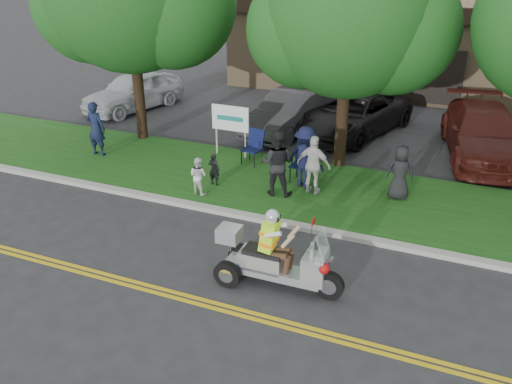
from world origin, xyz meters
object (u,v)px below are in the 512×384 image
at_px(parked_car_right, 483,133).
at_px(lawn_chair_b, 304,159).
at_px(lawn_chair_a, 254,144).
at_px(spectator_adult_mid, 277,163).
at_px(parked_car_left, 290,113).
at_px(parked_car_mid, 354,114).
at_px(parked_car_far_left, 134,91).
at_px(spectator_adult_left, 96,129).
at_px(spectator_adult_right, 314,165).
at_px(trike_scooter, 274,260).

bearing_deg(parked_car_right, lawn_chair_b, -148.30).
distance_m(lawn_chair_a, spectator_adult_mid, 2.38).
relative_size(parked_car_left, parked_car_mid, 0.87).
height_order(lawn_chair_a, lawn_chair_b, lawn_chair_b).
bearing_deg(parked_car_far_left, spectator_adult_left, -52.37).
bearing_deg(spectator_adult_mid, spectator_adult_left, -14.14).
bearing_deg(spectator_adult_mid, parked_car_far_left, -42.83).
relative_size(lawn_chair_a, parked_car_right, 0.19).
height_order(spectator_adult_right, parked_car_right, spectator_adult_right).
height_order(spectator_adult_left, spectator_adult_right, spectator_adult_left).
height_order(lawn_chair_b, parked_car_far_left, parked_car_far_left).
bearing_deg(parked_car_right, parked_car_left, 170.64).
relative_size(lawn_chair_b, parked_car_left, 0.26).
distance_m(spectator_adult_left, spectator_adult_mid, 6.35).
bearing_deg(lawn_chair_b, parked_car_far_left, 158.04).
relative_size(trike_scooter, spectator_adult_right, 1.63).
height_order(trike_scooter, lawn_chair_a, trike_scooter).
relative_size(lawn_chair_a, spectator_adult_mid, 0.58).
height_order(lawn_chair_a, spectator_adult_right, spectator_adult_right).
relative_size(lawn_chair_b, parked_car_far_left, 0.26).
bearing_deg(spectator_adult_right, lawn_chair_b, -48.75).
bearing_deg(spectator_adult_left, spectator_adult_right, 177.79).
bearing_deg(lawn_chair_a, parked_car_left, 101.74).
distance_m(spectator_adult_mid, parked_car_mid, 6.06).
distance_m(spectator_adult_right, parked_car_left, 5.34).
distance_m(spectator_adult_left, spectator_adult_right, 7.23).
bearing_deg(spectator_adult_mid, spectator_adult_right, -162.79).
bearing_deg(parked_car_mid, spectator_adult_left, -124.07).
relative_size(lawn_chair_a, spectator_adult_left, 0.60).
xyz_separation_m(trike_scooter, parked_car_mid, (-0.71, 9.92, 0.11)).
distance_m(trike_scooter, spectator_adult_mid, 4.18).
distance_m(spectator_adult_right, parked_car_far_left, 10.53).
bearing_deg(spectator_adult_right, spectator_adult_left, 5.91).
bearing_deg(spectator_adult_mid, trike_scooter, 100.59).
relative_size(spectator_adult_left, parked_car_left, 0.39).
relative_size(parked_car_left, parked_car_right, 0.83).
distance_m(spectator_adult_right, parked_car_right, 6.48).
distance_m(lawn_chair_b, parked_car_far_left, 9.77).
bearing_deg(spectator_adult_mid, parked_car_left, -83.77).
xyz_separation_m(spectator_adult_left, parked_car_mid, (7.02, 5.46, -0.26)).
height_order(lawn_chair_b, parked_car_mid, parked_car_mid).
bearing_deg(lawn_chair_a, trike_scooter, -52.14).
xyz_separation_m(lawn_chair_a, parked_car_right, (6.49, 3.56, 0.09)).
bearing_deg(parked_car_left, spectator_adult_left, -124.76).
xyz_separation_m(lawn_chair_b, parked_car_far_left, (-8.74, 4.38, -0.01)).
xyz_separation_m(spectator_adult_mid, spectator_adult_right, (0.90, 0.45, -0.09)).
xyz_separation_m(trike_scooter, lawn_chair_b, (-0.99, 5.07, 0.15)).
distance_m(trike_scooter, spectator_adult_left, 8.94).
height_order(parked_car_far_left, parked_car_right, parked_car_right).
xyz_separation_m(lawn_chair_b, spectator_adult_mid, (-0.42, -1.15, 0.25)).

